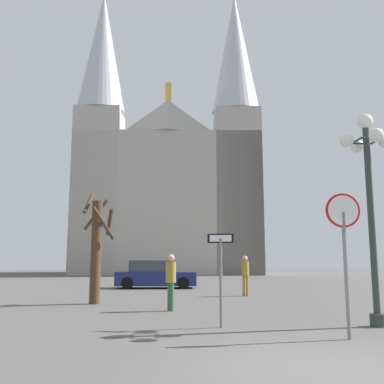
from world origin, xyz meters
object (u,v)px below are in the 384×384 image
at_px(stop_sign, 344,237).
at_px(street_lamp, 369,180).
at_px(one_way_arrow_sign, 221,268).
at_px(pedestrian_standing, 171,276).
at_px(bare_tree, 97,246).
at_px(parked_car_near_navy, 155,275).
at_px(cathedral, 169,182).
at_px(pedestrian_walking, 245,271).

bearing_deg(stop_sign, street_lamp, 48.10).
distance_m(one_way_arrow_sign, street_lamp, 4.30).
relative_size(stop_sign, pedestrian_standing, 1.70).
height_order(bare_tree, parked_car_near_navy, bare_tree).
distance_m(cathedral, one_way_arrow_sign, 37.66).
bearing_deg(stop_sign, parked_car_near_navy, 104.52).
distance_m(one_way_arrow_sign, parked_car_near_navy, 14.00).
height_order(parked_car_near_navy, pedestrian_standing, pedestrian_standing).
bearing_deg(street_lamp, stop_sign, -131.90).
relative_size(cathedral, stop_sign, 10.74).
bearing_deg(parked_car_near_navy, stop_sign, -75.48).
relative_size(one_way_arrow_sign, pedestrian_standing, 1.26).
xyz_separation_m(stop_sign, parked_car_near_navy, (-4.03, 15.57, -1.33)).
height_order(cathedral, bare_tree, cathedral).
relative_size(parked_car_near_navy, pedestrian_standing, 2.52).
height_order(cathedral, stop_sign, cathedral).
relative_size(cathedral, one_way_arrow_sign, 14.44).
distance_m(street_lamp, pedestrian_walking, 9.10).
xyz_separation_m(stop_sign, pedestrian_standing, (-3.44, 5.05, -0.98)).
xyz_separation_m(pedestrian_walking, pedestrian_standing, (-3.37, -5.13, 0.01)).
distance_m(cathedral, bare_tree, 32.16).
xyz_separation_m(street_lamp, pedestrian_standing, (-4.82, 3.51, -2.47)).
distance_m(one_way_arrow_sign, pedestrian_walking, 8.80).
bearing_deg(pedestrian_walking, parked_car_near_navy, 126.39).
relative_size(one_way_arrow_sign, parked_car_near_navy, 0.50).
height_order(cathedral, pedestrian_standing, cathedral).
relative_size(street_lamp, parked_car_near_navy, 1.20).
distance_m(bare_tree, pedestrian_standing, 3.64).
distance_m(bare_tree, pedestrian_walking, 6.72).
relative_size(cathedral, bare_tree, 7.82).
distance_m(cathedral, stop_sign, 39.26).
bearing_deg(street_lamp, pedestrian_standing, 143.98).
xyz_separation_m(stop_sign, bare_tree, (-6.08, 7.35, -0.00)).
distance_m(cathedral, parked_car_near_navy, 24.63).
height_order(one_way_arrow_sign, bare_tree, bare_tree).
distance_m(street_lamp, parked_car_near_navy, 15.29).
distance_m(stop_sign, one_way_arrow_sign, 2.95).
bearing_deg(cathedral, stop_sign, -85.75).
relative_size(stop_sign, pedestrian_walking, 1.71).
xyz_separation_m(street_lamp, parked_car_near_navy, (-5.42, 14.02, -2.82)).
height_order(bare_tree, pedestrian_walking, bare_tree).
relative_size(bare_tree, pedestrian_standing, 2.33).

